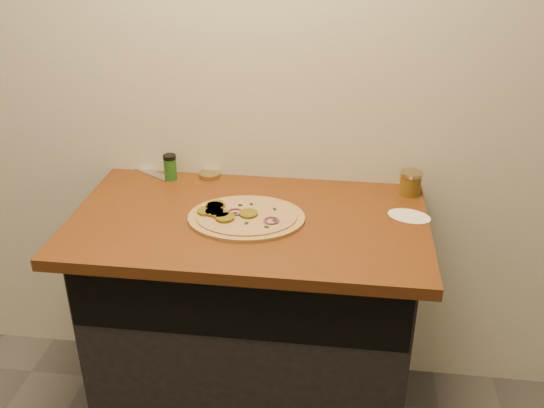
# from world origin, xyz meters

# --- Properties ---
(cabinet) EXTENTS (1.10, 0.60, 0.86)m
(cabinet) POSITION_xyz_m (0.00, 1.45, 0.43)
(cabinet) COLOR black
(cabinet) RESTS_ON ground
(countertop) EXTENTS (1.20, 0.70, 0.04)m
(countertop) POSITION_xyz_m (0.00, 1.42, 0.88)
(countertop) COLOR #622D12
(countertop) RESTS_ON cabinet
(pizza) EXTENTS (0.42, 0.42, 0.03)m
(pizza) POSITION_xyz_m (-0.01, 1.40, 0.91)
(pizza) COLOR tan
(pizza) RESTS_ON countertop
(chefs_knife) EXTENTS (0.26, 0.18, 0.02)m
(chefs_knife) POSITION_xyz_m (-0.49, 1.76, 0.91)
(chefs_knife) COLOR #B7BAC1
(chefs_knife) RESTS_ON countertop
(mason_jar_lid) EXTENTS (0.10, 0.10, 0.02)m
(mason_jar_lid) POSITION_xyz_m (-0.20, 1.72, 0.91)
(mason_jar_lid) COLOR tan
(mason_jar_lid) RESTS_ON countertop
(salsa_jar) EXTENTS (0.08, 0.08, 0.09)m
(salsa_jar) POSITION_xyz_m (0.55, 1.67, 0.94)
(salsa_jar) COLOR #A32F10
(salsa_jar) RESTS_ON countertop
(spice_shaker) EXTENTS (0.05, 0.05, 0.10)m
(spice_shaker) POSITION_xyz_m (-0.34, 1.68, 0.95)
(spice_shaker) COLOR #24631F
(spice_shaker) RESTS_ON countertop
(flour_spill) EXTENTS (0.19, 0.19, 0.00)m
(flour_spill) POSITION_xyz_m (0.54, 1.49, 0.90)
(flour_spill) COLOR white
(flour_spill) RESTS_ON countertop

